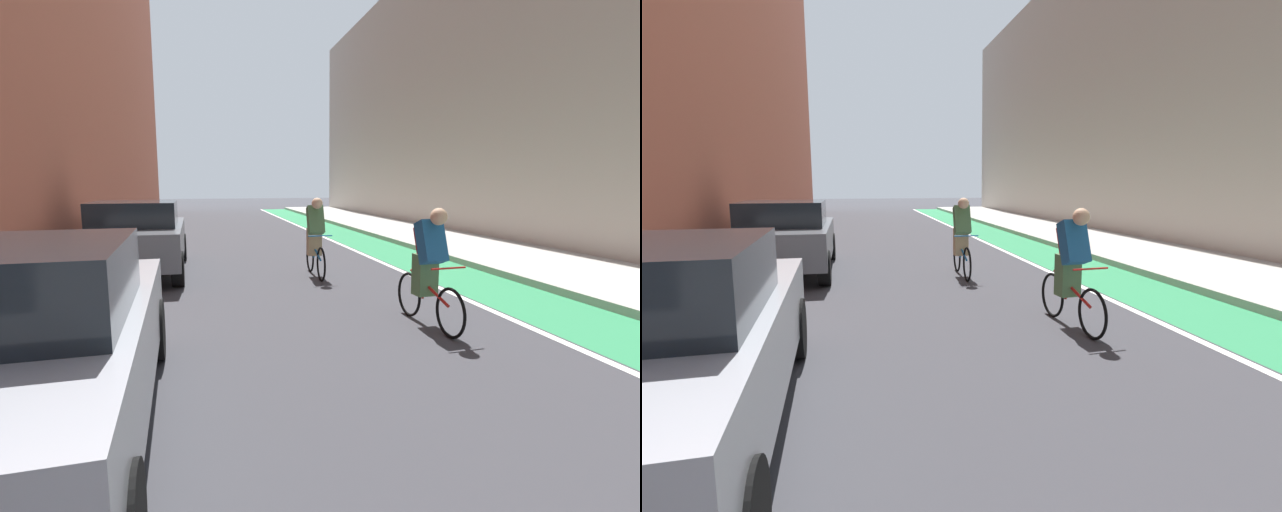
# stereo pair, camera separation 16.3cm
# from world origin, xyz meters

# --- Properties ---
(ground_plane) EXTENTS (96.02, 96.02, 0.00)m
(ground_plane) POSITION_xyz_m (0.00, 17.82, 0.00)
(ground_plane) COLOR #38383D
(bike_lane_paint) EXTENTS (1.60, 43.65, 0.00)m
(bike_lane_paint) POSITION_xyz_m (3.35, 19.82, 0.00)
(bike_lane_paint) COLOR #2D8451
(bike_lane_paint) RESTS_ON ground
(lane_divider_stripe) EXTENTS (0.12, 43.65, 0.00)m
(lane_divider_stripe) POSITION_xyz_m (2.45, 19.82, 0.00)
(lane_divider_stripe) COLOR white
(lane_divider_stripe) RESTS_ON ground
(sidewalk_right) EXTENTS (3.38, 43.65, 0.14)m
(sidewalk_right) POSITION_xyz_m (5.83, 19.82, 0.07)
(sidewalk_right) COLOR #A8A59E
(sidewalk_right) RESTS_ON ground
(building_facade_right) EXTENTS (2.40, 39.65, 11.16)m
(building_facade_right) POSITION_xyz_m (8.72, 21.82, 5.58)
(building_facade_right) COLOR #B2ADA3
(building_facade_right) RESTS_ON ground
(parked_sedan_silver) EXTENTS (2.03, 4.35, 1.53)m
(parked_sedan_silver) POSITION_xyz_m (-3.09, 11.02, 0.78)
(parked_sedan_silver) COLOR #9EA0A8
(parked_sedan_silver) RESTS_ON ground
(parked_sedan_gray) EXTENTS (1.97, 4.26, 1.53)m
(parked_sedan_gray) POSITION_xyz_m (-3.10, 18.00, 0.78)
(parked_sedan_gray) COLOR #595B60
(parked_sedan_gray) RESTS_ON ground
(cyclist_trailing) EXTENTS (0.48, 1.69, 1.60)m
(cyclist_trailing) POSITION_xyz_m (1.14, 13.09, 0.85)
(cyclist_trailing) COLOR black
(cyclist_trailing) RESTS_ON ground
(cyclist_far) EXTENTS (0.48, 1.73, 1.62)m
(cyclist_far) POSITION_xyz_m (0.48, 16.80, 0.81)
(cyclist_far) COLOR black
(cyclist_far) RESTS_ON ground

